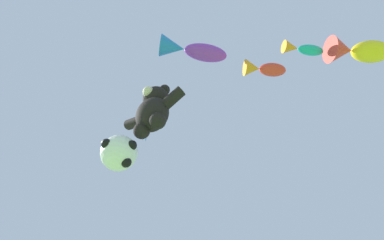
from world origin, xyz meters
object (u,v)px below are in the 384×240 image
at_px(teddy_bear_kite, 153,109).
at_px(fish_kite_crimson, 262,69).
at_px(fish_kite_goldfin, 356,51).
at_px(diamond_kite, 149,118).
at_px(fish_kite_teal, 301,49).
at_px(soccer_ball_kite, 120,153).
at_px(fish_kite_violet, 189,50).

xyz_separation_m(teddy_bear_kite, fish_kite_crimson, (3.46, 1.31, 1.10)).
bearing_deg(fish_kite_goldfin, diamond_kite, -170.58).
height_order(teddy_bear_kite, diamond_kite, diamond_kite).
height_order(fish_kite_crimson, diamond_kite, diamond_kite).
bearing_deg(fish_kite_crimson, fish_kite_teal, 21.25).
height_order(soccer_ball_kite, fish_kite_teal, fish_kite_teal).
bearing_deg(fish_kite_violet, fish_kite_crimson, 44.88).
distance_m(fish_kite_violet, fish_kite_teal, 4.01).
distance_m(fish_kite_goldfin, diamond_kite, 8.90).
bearing_deg(fish_kite_goldfin, fish_kite_teal, -144.13).
xyz_separation_m(fish_kite_crimson, fish_kite_goldfin, (3.03, 1.69, 0.81)).
relative_size(fish_kite_violet, diamond_kite, 0.81).
distance_m(soccer_ball_kite, fish_kite_violet, 4.30).
bearing_deg(fish_kite_crimson, teddy_bear_kite, -159.30).
xyz_separation_m(fish_kite_goldfin, diamond_kite, (-8.63, -1.43, 1.60)).
relative_size(fish_kite_crimson, diamond_kite, 0.53).
distance_m(teddy_bear_kite, soccer_ball_kite, 1.85).
xyz_separation_m(fish_kite_teal, fish_kite_goldfin, (1.54, 1.12, -0.16)).
distance_m(fish_kite_violet, diamond_kite, 4.66).
bearing_deg(soccer_ball_kite, fish_kite_teal, 18.72).
height_order(fish_kite_violet, fish_kite_crimson, fish_kite_violet).
bearing_deg(soccer_ball_kite, diamond_kite, 127.66).
height_order(soccer_ball_kite, fish_kite_goldfin, fish_kite_goldfin).
bearing_deg(teddy_bear_kite, fish_kite_teal, 20.86).
relative_size(fish_kite_crimson, fish_kite_teal, 1.02).
height_order(fish_kite_crimson, fish_kite_teal, fish_kite_teal).
bearing_deg(teddy_bear_kite, fish_kite_violet, -14.91).
height_order(fish_kite_violet, fish_kite_teal, fish_kite_teal).
bearing_deg(diamond_kite, fish_kite_crimson, -2.68).
xyz_separation_m(fish_kite_violet, diamond_kite, (-3.84, 2.02, 1.70)).
bearing_deg(diamond_kite, fish_kite_teal, 2.55).
relative_size(fish_kite_teal, diamond_kite, 0.52).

